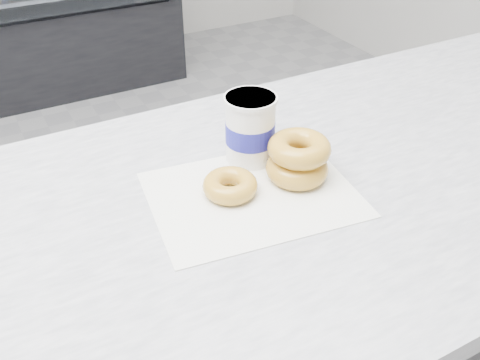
# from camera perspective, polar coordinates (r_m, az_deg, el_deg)

# --- Properties ---
(ground) EXTENTS (5.00, 5.00, 0.00)m
(ground) POSITION_cam_1_polar(r_m,az_deg,el_deg) (1.88, -18.29, -17.21)
(ground) COLOR gray
(ground) RESTS_ON ground
(wax_paper) EXTENTS (0.37, 0.30, 0.00)m
(wax_paper) POSITION_cam_1_polar(r_m,az_deg,el_deg) (0.90, 1.33, -1.54)
(wax_paper) COLOR silver
(wax_paper) RESTS_ON counter
(donut_single) EXTENTS (0.09, 0.09, 0.03)m
(donut_single) POSITION_cam_1_polar(r_m,az_deg,el_deg) (0.89, -1.06, -0.58)
(donut_single) COLOR gold
(donut_single) RESTS_ON wax_paper
(donut_stack) EXTENTS (0.15, 0.15, 0.08)m
(donut_stack) POSITION_cam_1_polar(r_m,az_deg,el_deg) (0.93, 6.22, 2.30)
(donut_stack) COLOR gold
(donut_stack) RESTS_ON wax_paper
(coffee_cup) EXTENTS (0.10, 0.10, 0.13)m
(coffee_cup) POSITION_cam_1_polar(r_m,az_deg,el_deg) (0.96, 1.10, 5.53)
(coffee_cup) COLOR white
(coffee_cup) RESTS_ON counter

